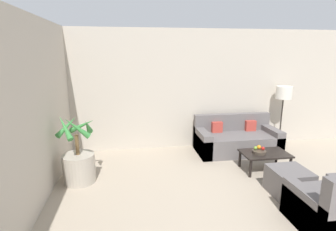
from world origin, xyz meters
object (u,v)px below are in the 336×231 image
at_px(ottoman, 289,182).
at_px(armchair, 333,210).
at_px(apple_green, 256,148).
at_px(apple_red, 263,148).
at_px(orange_fruit, 259,147).
at_px(floor_lamp, 284,95).
at_px(fruit_bowl, 259,152).
at_px(coffee_table, 265,155).
at_px(sofa_loveseat, 236,140).
at_px(potted_palm, 79,162).

bearing_deg(ottoman, armchair, -88.60).
bearing_deg(apple_green, apple_red, -19.51).
bearing_deg(orange_fruit, floor_lamp, 45.29).
bearing_deg(fruit_bowl, orange_fruit, 68.52).
relative_size(floor_lamp, coffee_table, 1.66).
xyz_separation_m(sofa_loveseat, floor_lamp, (1.17, 0.20, 0.95)).
relative_size(floor_lamp, orange_fruit, 18.29).
height_order(floor_lamp, fruit_bowl, floor_lamp).
bearing_deg(apple_red, armchair, -89.75).
height_order(apple_red, armchair, armchair).
bearing_deg(potted_palm, floor_lamp, 14.49).
bearing_deg(floor_lamp, orange_fruit, -134.71).
bearing_deg(orange_fruit, potted_palm, 179.95).
bearing_deg(apple_green, coffee_table, -14.51).
bearing_deg(potted_palm, ottoman, -15.74).
height_order(floor_lamp, armchair, floor_lamp).
xyz_separation_m(fruit_bowl, apple_green, (-0.05, 0.05, 0.06)).
xyz_separation_m(floor_lamp, apple_red, (-1.08, -1.21, -0.78)).
distance_m(apple_red, ottoman, 0.90).
bearing_deg(armchair, potted_palm, 151.59).
xyz_separation_m(orange_fruit, ottoman, (0.03, -0.93, -0.24)).
distance_m(floor_lamp, fruit_bowl, 1.88).
xyz_separation_m(coffee_table, ottoman, (-0.06, -0.87, -0.10)).
bearing_deg(orange_fruit, fruit_bowl, -111.48).
height_order(fruit_bowl, armchair, armchair).
bearing_deg(potted_palm, apple_green, -0.39).
bearing_deg(coffee_table, potted_palm, 178.86).
bearing_deg(coffee_table, apple_green, 165.49).
height_order(potted_palm, apple_green, potted_palm).
height_order(potted_palm, sofa_loveseat, potted_palm).
distance_m(floor_lamp, apple_red, 1.80).
bearing_deg(ottoman, sofa_loveseat, 92.18).
relative_size(armchair, ottoman, 1.57).
distance_m(apple_green, armchair, 1.79).
height_order(fruit_bowl, apple_green, apple_green).
relative_size(apple_red, apple_green, 0.99).
relative_size(floor_lamp, ottoman, 2.57).
xyz_separation_m(apple_green, orange_fruit, (0.08, 0.02, 0.01)).
distance_m(sofa_loveseat, ottoman, 1.88).
xyz_separation_m(apple_red, ottoman, (-0.01, -0.87, -0.23)).
bearing_deg(sofa_loveseat, floor_lamp, 9.64).
relative_size(coffee_table, apple_red, 12.99).
bearing_deg(coffee_table, orange_fruit, 146.45).
height_order(apple_red, orange_fruit, orange_fruit).
distance_m(coffee_table, armchair, 1.74).
distance_m(potted_palm, fruit_bowl, 3.25).
xyz_separation_m(floor_lamp, fruit_bowl, (-1.16, -1.22, -0.84)).
distance_m(floor_lamp, orange_fruit, 1.79).
bearing_deg(ottoman, coffee_table, 85.78).
xyz_separation_m(fruit_bowl, apple_red, (0.08, 0.01, 0.06)).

